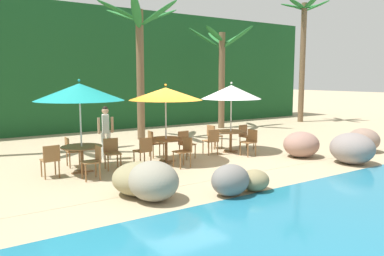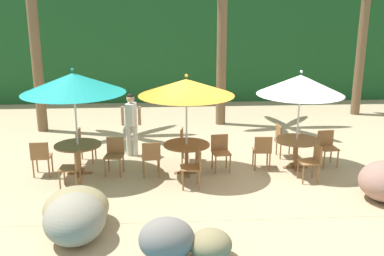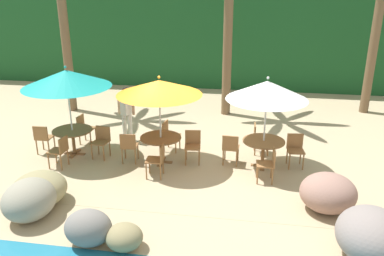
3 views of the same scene
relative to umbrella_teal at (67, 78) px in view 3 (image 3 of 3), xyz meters
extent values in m
plane|color=tan|center=(3.08, 0.00, -2.20)|extent=(120.00, 120.00, 0.00)
cube|color=tan|center=(3.08, 0.00, -2.20)|extent=(18.00, 5.20, 0.01)
cube|color=#194C23|center=(3.08, 9.00, 0.80)|extent=(28.00, 2.40, 6.00)
ellipsoid|color=#8B7E56|center=(2.76, -3.87, -1.96)|extent=(0.70, 0.65, 0.49)
ellipsoid|color=gray|center=(0.50, -3.18, -1.78)|extent=(1.05, 1.20, 0.84)
ellipsoid|color=gray|center=(7.14, -3.40, -1.73)|extent=(1.23, 1.34, 0.94)
ellipsoid|color=#8D835B|center=(0.43, -2.66, -1.84)|extent=(1.18, 1.23, 0.73)
ellipsoid|color=slate|center=(2.06, -3.84, -1.85)|extent=(0.90, 0.74, 0.70)
ellipsoid|color=#9A7264|center=(6.64, -1.90, -1.78)|extent=(1.19, 1.11, 0.84)
cylinder|color=silver|center=(0.00, 0.00, -1.05)|extent=(0.04, 0.04, 2.30)
cone|color=teal|center=(0.00, 0.00, 0.00)|extent=(2.37, 2.37, 0.46)
sphere|color=teal|center=(0.00, 0.00, 0.31)|extent=(0.07, 0.07, 0.07)
cube|color=brown|center=(0.00, 0.00, -2.19)|extent=(0.60, 0.12, 0.03)
cube|color=brown|center=(0.00, 0.00, -2.19)|extent=(0.12, 0.60, 0.03)
cylinder|color=brown|center=(0.00, 0.00, -1.83)|extent=(0.09, 0.09, 0.71)
cylinder|color=brown|center=(0.00, 0.00, -1.48)|extent=(1.10, 1.10, 0.03)
cylinder|color=olive|center=(1.00, -0.31, -1.98)|extent=(0.04, 0.04, 0.45)
cylinder|color=olive|center=(0.64, -0.27, -1.98)|extent=(0.04, 0.04, 0.45)
cylinder|color=olive|center=(1.04, 0.04, -1.98)|extent=(0.04, 0.04, 0.45)
cylinder|color=olive|center=(0.69, 0.09, -1.98)|extent=(0.04, 0.04, 0.45)
cube|color=olive|center=(0.84, -0.11, -1.74)|extent=(0.47, 0.47, 0.03)
cube|color=olive|center=(0.87, 0.09, -1.54)|extent=(0.42, 0.09, 0.42)
cylinder|color=olive|center=(0.24, 1.02, -1.98)|extent=(0.04, 0.04, 0.45)
cylinder|color=olive|center=(0.22, 0.66, -1.98)|extent=(0.04, 0.04, 0.45)
cylinder|color=olive|center=(-0.12, 1.04, -1.98)|extent=(0.04, 0.04, 0.45)
cylinder|color=olive|center=(-0.14, 0.68, -1.98)|extent=(0.04, 0.04, 0.45)
cube|color=olive|center=(0.05, 0.85, -1.74)|extent=(0.44, 0.44, 0.03)
cube|color=olive|center=(-0.15, 0.86, -1.54)|extent=(0.06, 0.42, 0.42)
cylinder|color=olive|center=(-1.03, 0.15, -1.98)|extent=(0.04, 0.04, 0.45)
cylinder|color=olive|center=(-0.68, 0.16, -1.98)|extent=(0.04, 0.04, 0.45)
cylinder|color=olive|center=(-1.02, -0.21, -1.98)|extent=(0.04, 0.04, 0.45)
cylinder|color=olive|center=(-0.67, -0.20, -1.98)|extent=(0.04, 0.04, 0.45)
cube|color=olive|center=(-0.85, -0.02, -1.74)|extent=(0.43, 0.43, 0.03)
cube|color=olive|center=(-0.84, -0.22, -1.54)|extent=(0.42, 0.05, 0.42)
cylinder|color=olive|center=(-0.24, -1.02, -1.98)|extent=(0.04, 0.04, 0.45)
cylinder|color=olive|center=(-0.22, -0.66, -1.98)|extent=(0.04, 0.04, 0.45)
cylinder|color=olive|center=(0.12, -1.04, -1.98)|extent=(0.04, 0.04, 0.45)
cylinder|color=olive|center=(0.14, -0.68, -1.98)|extent=(0.04, 0.04, 0.45)
cube|color=olive|center=(-0.05, -0.85, -1.74)|extent=(0.44, 0.44, 0.03)
cube|color=olive|center=(0.15, -0.86, -1.54)|extent=(0.06, 0.42, 0.42)
cylinder|color=silver|center=(2.56, -0.13, -1.10)|extent=(0.04, 0.04, 2.20)
cone|color=orange|center=(2.56, -0.13, -0.10)|extent=(2.22, 2.22, 0.37)
sphere|color=orange|center=(2.56, -0.13, 0.17)|extent=(0.07, 0.07, 0.07)
cube|color=brown|center=(2.56, -0.13, -2.19)|extent=(0.60, 0.12, 0.03)
cube|color=brown|center=(2.56, -0.13, -2.19)|extent=(0.12, 0.60, 0.03)
cylinder|color=brown|center=(2.56, -0.13, -1.83)|extent=(0.09, 0.09, 0.71)
cylinder|color=brown|center=(2.56, -0.13, -1.48)|extent=(1.10, 1.10, 0.03)
cylinder|color=olive|center=(3.61, -0.18, -1.98)|extent=(0.04, 0.04, 0.45)
cylinder|color=olive|center=(3.25, -0.23, -1.98)|extent=(0.04, 0.04, 0.45)
cylinder|color=olive|center=(3.56, 0.17, -1.98)|extent=(0.04, 0.04, 0.45)
cylinder|color=olive|center=(3.21, 0.13, -1.98)|extent=(0.04, 0.04, 0.45)
cube|color=olive|center=(3.41, -0.03, -1.74)|extent=(0.47, 0.47, 0.03)
cube|color=olive|center=(3.38, 0.17, -1.54)|extent=(0.42, 0.09, 0.42)
cylinder|color=olive|center=(2.88, 0.86, -1.98)|extent=(0.04, 0.04, 0.45)
cylinder|color=olive|center=(2.83, 0.51, -1.98)|extent=(0.04, 0.04, 0.45)
cylinder|color=olive|center=(2.53, 0.91, -1.98)|extent=(0.04, 0.04, 0.45)
cylinder|color=olive|center=(2.48, 0.56, -1.98)|extent=(0.04, 0.04, 0.45)
cube|color=olive|center=(2.68, 0.71, -1.74)|extent=(0.47, 0.47, 0.03)
cube|color=olive|center=(2.49, 0.74, -1.54)|extent=(0.09, 0.42, 0.42)
cylinder|color=olive|center=(1.52, -0.05, -1.98)|extent=(0.04, 0.04, 0.45)
cylinder|color=olive|center=(1.88, -0.02, -1.98)|extent=(0.04, 0.04, 0.45)
cylinder|color=olive|center=(1.56, -0.41, -1.98)|extent=(0.04, 0.04, 0.45)
cylinder|color=olive|center=(1.91, -0.37, -1.98)|extent=(0.04, 0.04, 0.45)
cube|color=olive|center=(1.72, -0.21, -1.74)|extent=(0.46, 0.46, 0.03)
cube|color=olive|center=(1.74, -0.41, -1.54)|extent=(0.42, 0.08, 0.42)
cylinder|color=olive|center=(2.43, -1.17, -1.98)|extent=(0.04, 0.04, 0.45)
cylinder|color=olive|center=(2.42, -0.81, -1.98)|extent=(0.04, 0.04, 0.45)
cylinder|color=olive|center=(2.79, -1.15, -1.98)|extent=(0.04, 0.04, 0.45)
cylinder|color=olive|center=(2.77, -0.79, -1.98)|extent=(0.04, 0.04, 0.45)
cube|color=olive|center=(2.60, -0.98, -1.74)|extent=(0.44, 0.44, 0.03)
cube|color=olive|center=(2.80, -0.97, -1.54)|extent=(0.06, 0.42, 0.42)
cylinder|color=silver|center=(5.27, 0.07, -1.10)|extent=(0.04, 0.04, 2.20)
cone|color=white|center=(5.27, 0.07, -0.11)|extent=(2.06, 2.06, 0.47)
sphere|color=white|center=(5.27, 0.07, 0.20)|extent=(0.07, 0.07, 0.07)
cube|color=brown|center=(5.27, 0.07, -2.19)|extent=(0.60, 0.12, 0.03)
cube|color=brown|center=(5.27, 0.07, -2.19)|extent=(0.12, 0.60, 0.03)
cylinder|color=brown|center=(5.27, 0.07, -1.83)|extent=(0.09, 0.09, 0.71)
cylinder|color=brown|center=(5.27, 0.07, -1.48)|extent=(1.10, 1.10, 0.03)
cylinder|color=olive|center=(6.32, 0.01, -1.98)|extent=(0.04, 0.04, 0.45)
cylinder|color=olive|center=(5.96, -0.03, -1.98)|extent=(0.04, 0.04, 0.45)
cylinder|color=olive|center=(6.27, 0.36, -1.98)|extent=(0.04, 0.04, 0.45)
cylinder|color=olive|center=(5.92, 0.32, -1.98)|extent=(0.04, 0.04, 0.45)
cube|color=olive|center=(6.12, 0.16, -1.74)|extent=(0.47, 0.47, 0.03)
cube|color=olive|center=(6.09, 0.36, -1.54)|extent=(0.42, 0.08, 0.42)
cylinder|color=olive|center=(5.40, 1.10, -1.98)|extent=(0.04, 0.04, 0.45)
cylinder|color=olive|center=(5.42, 0.75, -1.98)|extent=(0.04, 0.04, 0.45)
cylinder|color=olive|center=(5.05, 1.08, -1.98)|extent=(0.04, 0.04, 0.45)
cylinder|color=olive|center=(5.06, 0.73, -1.98)|extent=(0.04, 0.04, 0.45)
cube|color=olive|center=(5.23, 0.91, -1.74)|extent=(0.44, 0.44, 0.03)
cube|color=olive|center=(5.03, 0.91, -1.54)|extent=(0.06, 0.42, 0.42)
cylinder|color=olive|center=(4.26, 0.30, -1.98)|extent=(0.04, 0.04, 0.45)
cylinder|color=olive|center=(4.61, 0.28, -1.98)|extent=(0.04, 0.04, 0.45)
cylinder|color=olive|center=(4.24, -0.06, -1.98)|extent=(0.04, 0.04, 0.45)
cylinder|color=olive|center=(4.59, -0.08, -1.98)|extent=(0.04, 0.04, 0.45)
cube|color=olive|center=(4.42, 0.11, -1.74)|extent=(0.44, 0.44, 0.03)
cube|color=olive|center=(4.41, -0.09, -1.54)|extent=(0.42, 0.06, 0.42)
cylinder|color=olive|center=(5.15, -0.97, -1.98)|extent=(0.04, 0.04, 0.45)
cylinder|color=olive|center=(5.13, -0.61, -1.98)|extent=(0.04, 0.04, 0.45)
cylinder|color=olive|center=(5.51, -0.95, -1.98)|extent=(0.04, 0.04, 0.45)
cylinder|color=olive|center=(5.49, -0.60, -1.98)|extent=(0.04, 0.04, 0.45)
cube|color=olive|center=(5.32, -0.78, -1.74)|extent=(0.44, 0.44, 0.03)
cube|color=olive|center=(5.52, -0.77, -1.54)|extent=(0.06, 0.42, 0.42)
cylinder|color=brown|center=(-1.85, 3.88, 1.24)|extent=(0.32, 0.32, 6.89)
cylinder|color=brown|center=(3.93, 4.36, 0.47)|extent=(0.32, 0.32, 5.34)
cylinder|color=brown|center=(9.04, 5.42, 0.22)|extent=(0.32, 0.32, 4.85)
cylinder|color=white|center=(1.09, 1.25, -1.77)|extent=(0.13, 0.13, 0.86)
cylinder|color=white|center=(1.27, 1.25, -1.77)|extent=(0.13, 0.13, 0.86)
cube|color=white|center=(1.18, 1.25, -1.05)|extent=(0.29, 0.38, 0.58)
cylinder|color=tan|center=(0.96, 1.25, -1.10)|extent=(0.08, 0.08, 0.50)
cylinder|color=tan|center=(1.40, 1.25, -1.10)|extent=(0.08, 0.08, 0.50)
sphere|color=tan|center=(1.18, 1.25, -0.64)|extent=(0.21, 0.21, 0.21)
sphere|color=black|center=(1.18, 1.25, -0.59)|extent=(0.18, 0.18, 0.18)
camera|label=1|loc=(-3.18, -10.20, 0.38)|focal=35.94mm
camera|label=2|loc=(2.07, -10.23, 1.78)|focal=42.04mm
camera|label=3|loc=(4.99, -9.76, 2.49)|focal=37.49mm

